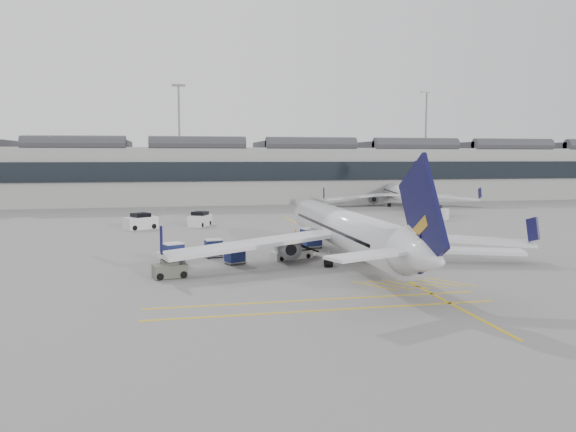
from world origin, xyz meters
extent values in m
plane|color=gray|center=(0.00, 0.00, 0.00)|extent=(220.00, 220.00, 0.00)
cube|color=#9E9E99|center=(0.00, 72.00, 5.50)|extent=(200.00, 20.00, 11.00)
cube|color=black|center=(0.00, 61.80, 6.50)|extent=(200.00, 0.50, 3.60)
cube|color=#38383D|center=(0.00, 72.00, 11.70)|extent=(200.00, 18.00, 1.40)
cylinder|color=slate|center=(-5.00, 86.00, 12.50)|extent=(0.44, 0.44, 25.00)
cube|color=slate|center=(-5.00, 86.00, 25.20)|extent=(3.00, 0.60, 0.50)
cylinder|color=slate|center=(55.00, 86.00, 12.50)|extent=(0.44, 0.44, 25.00)
cube|color=slate|center=(55.00, 86.00, 25.20)|extent=(3.00, 0.60, 0.50)
cube|color=gold|center=(10.00, 10.00, 0.01)|extent=(0.25, 60.00, 0.01)
cylinder|color=silver|center=(7.94, 2.52, 2.83)|extent=(3.40, 26.96, 3.38)
cone|color=silver|center=(7.93, 17.80, 2.83)|extent=(3.38, 3.60, 3.38)
cone|color=silver|center=(7.95, -13.12, 3.19)|extent=(3.38, 4.32, 3.38)
cube|color=silver|center=(-0.60, 1.16, 2.02)|extent=(15.53, 7.81, 0.31)
cube|color=silver|center=(16.48, 1.17, 2.02)|extent=(15.53, 7.79, 0.31)
cylinder|color=slate|center=(2.72, 2.96, 1.39)|extent=(1.89, 3.24, 1.89)
cylinder|color=slate|center=(13.15, 2.97, 1.39)|extent=(1.89, 3.24, 1.89)
cube|color=black|center=(7.95, -12.58, 5.71)|extent=(0.27, 6.84, 7.53)
cylinder|color=black|center=(7.93, 12.85, 0.29)|extent=(0.25, 0.58, 0.58)
cylinder|color=black|center=(5.69, 0.27, 0.36)|extent=(0.63, 0.72, 0.72)
cylinder|color=black|center=(10.18, 0.27, 0.36)|extent=(0.63, 0.72, 0.72)
cylinder|color=silver|center=(35.01, 55.19, 2.56)|extent=(8.02, 24.48, 3.06)
cone|color=silver|center=(37.87, 68.71, 2.56)|extent=(3.66, 3.81, 3.06)
cone|color=silver|center=(32.10, 41.35, 2.88)|extent=(3.79, 4.45, 3.06)
cube|color=silver|center=(27.21, 55.59, 1.83)|extent=(14.05, 4.37, 0.28)
cube|color=silver|center=(42.32, 52.40, 1.83)|extent=(13.43, 9.42, 0.28)
cylinder|color=slate|center=(30.49, 56.56, 1.26)|extent=(2.27, 3.21, 1.71)
cylinder|color=slate|center=(39.71, 54.61, 1.26)|extent=(2.27, 3.21, 1.71)
cube|color=black|center=(32.20, 41.83, 5.16)|extent=(1.52, 6.10, 6.80)
cylinder|color=black|center=(36.94, 64.33, 0.26)|extent=(0.33, 0.56, 0.52)
cylinder|color=black|center=(32.61, 53.62, 0.33)|extent=(0.69, 0.75, 0.65)
cylinder|color=black|center=(36.58, 52.78, 0.33)|extent=(0.69, 0.75, 0.65)
cube|color=silver|center=(3.50, 4.92, 0.34)|extent=(4.02, 2.56, 0.69)
cube|color=black|center=(4.44, 5.23, 1.13)|extent=(3.51, 2.06, 1.46)
cube|color=silver|center=(2.47, 4.59, 1.03)|extent=(1.24, 1.49, 0.89)
cylinder|color=black|center=(2.40, 3.84, 0.22)|extent=(0.47, 0.30, 0.43)
cylinder|color=black|center=(1.98, 5.16, 0.22)|extent=(0.47, 0.30, 0.43)
cylinder|color=black|center=(5.03, 4.69, 0.22)|extent=(0.47, 0.30, 0.43)
cylinder|color=black|center=(4.60, 6.00, 0.22)|extent=(0.47, 0.30, 0.43)
cube|color=gray|center=(6.71, 10.34, 0.21)|extent=(2.28, 2.04, 0.14)
cube|color=navy|center=(6.71, 10.34, 1.12)|extent=(2.10, 1.94, 1.65)
cube|color=silver|center=(6.71, 10.34, 1.98)|extent=(2.17, 2.01, 0.11)
cylinder|color=black|center=(6.10, 9.53, 0.13)|extent=(0.27, 0.17, 0.25)
cylinder|color=black|center=(5.78, 10.74, 0.13)|extent=(0.27, 0.17, 0.25)
cylinder|color=black|center=(7.65, 9.93, 0.13)|extent=(0.27, 0.17, 0.25)
cylinder|color=black|center=(7.33, 11.15, 0.13)|extent=(0.27, 0.17, 0.25)
cube|color=gray|center=(-1.81, 3.41, 0.17)|extent=(1.97, 1.82, 0.11)
cube|color=navy|center=(-1.81, 3.41, 0.92)|extent=(1.83, 1.73, 1.36)
cube|color=silver|center=(-1.81, 3.41, 1.63)|extent=(1.89, 1.79, 0.09)
cylinder|color=black|center=(-2.21, 2.68, 0.10)|extent=(0.23, 0.17, 0.21)
cylinder|color=black|center=(-2.61, 3.63, 0.10)|extent=(0.23, 0.17, 0.21)
cylinder|color=black|center=(-1.00, 3.19, 0.10)|extent=(0.23, 0.17, 0.21)
cylinder|color=black|center=(-1.40, 4.14, 0.10)|extent=(0.23, 0.17, 0.21)
cube|color=gray|center=(-3.36, 7.01, 0.17)|extent=(1.80, 1.57, 0.11)
cube|color=navy|center=(-3.36, 7.01, 0.92)|extent=(1.65, 1.50, 1.36)
cube|color=silver|center=(-3.36, 7.01, 1.63)|extent=(1.71, 1.56, 0.09)
cylinder|color=black|center=(-3.92, 6.38, 0.10)|extent=(0.22, 0.13, 0.21)
cylinder|color=black|center=(-4.10, 7.40, 0.10)|extent=(0.22, 0.13, 0.21)
cylinder|color=black|center=(-2.63, 6.61, 0.10)|extent=(0.22, 0.13, 0.21)
cylinder|color=black|center=(-2.81, 7.63, 0.10)|extent=(0.22, 0.13, 0.21)
cube|color=gray|center=(-7.02, 4.55, 0.18)|extent=(2.16, 2.01, 0.12)
cube|color=navy|center=(-7.02, 4.55, 1.00)|extent=(2.00, 1.90, 1.48)
cube|color=silver|center=(-7.02, 4.55, 1.77)|extent=(2.07, 1.97, 0.10)
cylinder|color=black|center=(-7.44, 3.75, 0.11)|extent=(0.25, 0.19, 0.22)
cylinder|color=black|center=(-7.90, 4.77, 0.11)|extent=(0.25, 0.19, 0.22)
cylinder|color=black|center=(-6.14, 4.34, 0.11)|extent=(0.25, 0.19, 0.22)
cylinder|color=black|center=(-6.60, 5.36, 0.11)|extent=(0.25, 0.19, 0.22)
imported|color=#E7470C|center=(2.68, 6.93, 0.95)|extent=(0.79, 0.83, 1.91)
imported|color=#E74E0C|center=(4.57, 6.47, 0.92)|extent=(0.98, 0.81, 1.85)
cube|color=#595D4F|center=(-7.30, -1.14, 0.55)|extent=(2.76, 2.01, 0.99)
cube|color=#595D4F|center=(-7.30, -1.14, 1.14)|extent=(1.43, 1.43, 0.50)
cylinder|color=black|center=(-8.03, -1.97, 0.28)|extent=(0.60, 0.37, 0.56)
cylinder|color=black|center=(-8.32, -0.71, 0.28)|extent=(0.60, 0.37, 0.56)
cylinder|color=black|center=(-6.29, -1.56, 0.28)|extent=(0.60, 0.37, 0.56)
cylinder|color=black|center=(-6.58, -0.31, 0.28)|extent=(0.60, 0.37, 0.56)
cone|color=#F24C0A|center=(7.85, 22.47, 0.22)|extent=(0.32, 0.32, 0.44)
cone|color=#F24C0A|center=(11.53, 2.42, 0.28)|extent=(0.40, 0.40, 0.55)
cube|color=silver|center=(-10.98, 29.41, 0.78)|extent=(4.47, 3.75, 1.56)
cube|color=black|center=(-10.98, 29.41, 1.72)|extent=(2.68, 2.64, 0.67)
cylinder|color=black|center=(-11.68, 27.97, 0.33)|extent=(0.70, 0.55, 0.67)
cylinder|color=black|center=(-12.58, 29.51, 0.33)|extent=(0.70, 0.55, 0.67)
cylinder|color=black|center=(-9.38, 29.32, 0.33)|extent=(0.70, 0.55, 0.67)
cylinder|color=black|center=(-10.28, 30.85, 0.33)|extent=(0.70, 0.55, 0.67)
cube|color=silver|center=(-3.38, 31.03, 0.74)|extent=(3.44, 4.23, 1.47)
cube|color=black|center=(-3.38, 31.03, 1.63)|extent=(2.46, 2.51, 0.63)
cylinder|color=black|center=(-3.22, 29.52, 0.32)|extent=(0.50, 0.67, 0.63)
cylinder|color=black|center=(-4.71, 30.30, 0.32)|extent=(0.50, 0.67, 0.63)
cylinder|color=black|center=(-2.04, 31.76, 0.32)|extent=(0.50, 0.67, 0.63)
cylinder|color=black|center=(-3.53, 32.54, 0.32)|extent=(0.50, 0.67, 0.63)
cube|color=silver|center=(30.99, 32.40, 0.80)|extent=(4.38, 4.37, 1.60)
cube|color=black|center=(30.99, 32.40, 1.78)|extent=(2.84, 2.84, 0.69)
cylinder|color=black|center=(29.36, 32.71, 0.34)|extent=(0.67, 0.66, 0.69)
cylinder|color=black|center=(30.66, 34.02, 0.34)|extent=(0.67, 0.66, 0.69)
cylinder|color=black|center=(31.32, 30.78, 0.34)|extent=(0.67, 0.66, 0.69)
cylinder|color=black|center=(32.61, 32.08, 0.34)|extent=(0.67, 0.66, 0.69)
camera|label=1|loc=(-7.06, -44.30, 9.18)|focal=35.00mm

